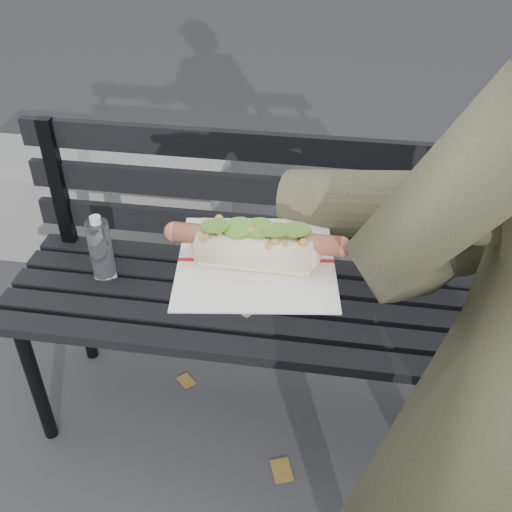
# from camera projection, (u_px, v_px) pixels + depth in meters

# --- Properties ---
(park_bench) EXTENTS (1.50, 0.44, 0.88)m
(park_bench) POSITION_uv_depth(u_px,v_px,m) (276.00, 272.00, 1.64)
(park_bench) COLOR black
(park_bench) RESTS_ON ground
(concrete_block) EXTENTS (1.20, 0.40, 0.40)m
(concrete_block) POSITION_uv_depth(u_px,v_px,m) (85.00, 202.00, 2.57)
(concrete_block) COLOR slate
(concrete_block) RESTS_ON ground
(held_hotdog) EXTENTS (0.63, 0.30, 0.20)m
(held_hotdog) POSITION_uv_depth(u_px,v_px,m) (422.00, 221.00, 0.73)
(held_hotdog) COLOR #42412C
(fallen_leaves) EXTENTS (4.49, 3.35, 0.00)m
(fallen_leaves) POSITION_uv_depth(u_px,v_px,m) (318.00, 511.00, 1.64)
(fallen_leaves) COLOR brown
(fallen_leaves) RESTS_ON ground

